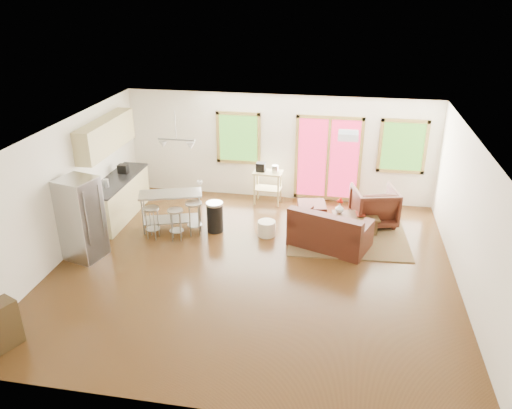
% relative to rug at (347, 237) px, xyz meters
% --- Properties ---
extents(floor, '(7.50, 7.00, 0.02)m').
position_rel_rug_xyz_m(floor, '(-1.76, -1.58, -0.02)').
color(floor, '#321F0D').
rests_on(floor, ground).
extents(ceiling, '(7.50, 7.00, 0.02)m').
position_rel_rug_xyz_m(ceiling, '(-1.76, -1.58, 2.60)').
color(ceiling, white).
rests_on(ceiling, ground).
extents(back_wall, '(7.50, 0.02, 2.60)m').
position_rel_rug_xyz_m(back_wall, '(-1.76, 1.93, 1.29)').
color(back_wall, white).
rests_on(back_wall, ground).
extents(left_wall, '(0.02, 7.00, 2.60)m').
position_rel_rug_xyz_m(left_wall, '(-5.52, -1.58, 1.29)').
color(left_wall, white).
rests_on(left_wall, ground).
extents(right_wall, '(0.02, 7.00, 2.60)m').
position_rel_rug_xyz_m(right_wall, '(2.00, -1.58, 1.29)').
color(right_wall, white).
rests_on(right_wall, ground).
extents(front_wall, '(7.50, 0.02, 2.60)m').
position_rel_rug_xyz_m(front_wall, '(-1.76, -5.09, 1.29)').
color(front_wall, white).
rests_on(front_wall, ground).
extents(window_left, '(1.10, 0.05, 1.30)m').
position_rel_rug_xyz_m(window_left, '(-2.76, 1.88, 1.49)').
color(window_left, '#2C5618').
rests_on(window_left, back_wall).
extents(french_doors, '(1.60, 0.05, 2.10)m').
position_rel_rug_xyz_m(french_doors, '(-0.56, 1.88, 1.09)').
color(french_doors, '#B21B3C').
rests_on(french_doors, back_wall).
extents(window_right, '(1.10, 0.05, 1.30)m').
position_rel_rug_xyz_m(window_right, '(1.14, 1.88, 1.49)').
color(window_right, '#2C5618').
rests_on(window_right, back_wall).
extents(rug, '(2.62, 2.09, 0.02)m').
position_rel_rug_xyz_m(rug, '(0.00, 0.00, 0.00)').
color(rug, '#3E5733').
rests_on(rug, floor).
extents(loveseat, '(1.78, 1.37, 0.84)m').
position_rel_rug_xyz_m(loveseat, '(-0.39, -0.47, 0.32)').
color(loveseat, black).
rests_on(loveseat, floor).
extents(coffee_table, '(1.05, 0.74, 0.39)m').
position_rel_rug_xyz_m(coffee_table, '(0.14, 0.31, 0.32)').
color(coffee_table, '#322513').
rests_on(coffee_table, floor).
extents(armchair, '(1.10, 1.06, 0.95)m').
position_rel_rug_xyz_m(armchair, '(0.54, 0.79, 0.46)').
color(armchair, black).
rests_on(armchair, floor).
extents(ottoman, '(0.71, 0.71, 0.41)m').
position_rel_rug_xyz_m(ottoman, '(-0.83, 0.72, 0.19)').
color(ottoman, black).
rests_on(ottoman, floor).
extents(pouf, '(0.44, 0.44, 0.33)m').
position_rel_rug_xyz_m(pouf, '(-1.72, -0.21, 0.15)').
color(pouf, beige).
rests_on(pouf, floor).
extents(vase, '(0.23, 0.24, 0.33)m').
position_rel_rug_xyz_m(vase, '(-0.21, 0.38, 0.51)').
color(vase, silver).
rests_on(vase, coffee_table).
extents(book, '(0.19, 0.05, 0.26)m').
position_rel_rug_xyz_m(book, '(0.15, 0.33, 0.52)').
color(book, maroon).
rests_on(book, coffee_table).
extents(cabinets, '(0.64, 2.24, 2.30)m').
position_rel_rug_xyz_m(cabinets, '(-5.25, 0.12, 0.92)').
color(cabinets, tan).
rests_on(cabinets, floor).
extents(refrigerator, '(0.80, 0.79, 1.66)m').
position_rel_rug_xyz_m(refrigerator, '(-5.11, -1.72, 0.82)').
color(refrigerator, '#B7BABC').
rests_on(refrigerator, floor).
extents(island, '(1.44, 0.92, 0.85)m').
position_rel_rug_xyz_m(island, '(-3.82, -0.24, 0.57)').
color(island, '#B7BABC').
rests_on(island, floor).
extents(cup, '(0.12, 0.09, 0.12)m').
position_rel_rug_xyz_m(cup, '(-3.26, 0.11, 1.00)').
color(cup, white).
rests_on(cup, island).
extents(bar_stool_a, '(0.36, 0.36, 0.71)m').
position_rel_rug_xyz_m(bar_stool_a, '(-4.08, -0.74, 0.51)').
color(bar_stool_a, '#B7BABC').
rests_on(bar_stool_a, floor).
extents(bar_stool_b, '(0.40, 0.40, 0.69)m').
position_rel_rug_xyz_m(bar_stool_b, '(-3.57, -0.72, 0.50)').
color(bar_stool_b, '#B7BABC').
rests_on(bar_stool_b, floor).
extents(bar_stool_c, '(0.45, 0.45, 0.75)m').
position_rel_rug_xyz_m(bar_stool_c, '(-3.26, -0.42, 0.54)').
color(bar_stool_c, '#B7BABC').
rests_on(bar_stool_c, floor).
extents(trash_can, '(0.38, 0.38, 0.68)m').
position_rel_rug_xyz_m(trash_can, '(-2.86, -0.19, 0.33)').
color(trash_can, black).
rests_on(trash_can, floor).
extents(kitchen_cart, '(0.70, 0.47, 1.04)m').
position_rel_rug_xyz_m(kitchen_cart, '(-1.99, 1.48, 0.70)').
color(kitchen_cart, tan).
rests_on(kitchen_cart, floor).
extents(ceiling_flush, '(0.35, 0.35, 0.12)m').
position_rel_rug_xyz_m(ceiling_flush, '(-0.16, -0.98, 2.52)').
color(ceiling_flush, white).
rests_on(ceiling_flush, ceiling).
extents(pendant_light, '(0.80, 0.18, 0.79)m').
position_rel_rug_xyz_m(pendant_light, '(-3.66, -0.08, 1.89)').
color(pendant_light, gray).
rests_on(pendant_light, ceiling).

